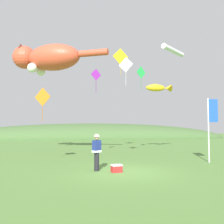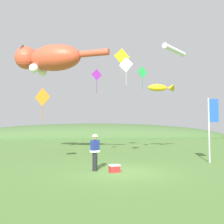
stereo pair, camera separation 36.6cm
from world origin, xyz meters
TOP-DOWN VIEW (x-y plane):
  - ground_plane at (0.00, 0.00)m, footprint 120.00×120.00m
  - distant_hill_ridge at (0.00, 32.02)m, footprint 48.05×10.61m
  - festival_attendant at (-1.18, 0.41)m, footprint 0.49×0.47m
  - kite_spool at (-1.18, 0.98)m, footprint 0.17×0.21m
  - picnic_cooler at (-0.27, -0.05)m, footprint 0.56×0.44m
  - festival_banner_pole at (5.84, 2.47)m, footprint 0.66×0.08m
  - kite_giant_cat at (-4.75, 8.75)m, footprint 7.82×3.96m
  - kite_fish_windsock at (5.19, 10.73)m, footprint 2.51×0.85m
  - kite_tube_streamer at (5.26, 6.98)m, footprint 2.61×2.44m
  - kite_diamond_white at (1.01, 4.55)m, footprint 0.86×0.58m
  - kite_diamond_orange at (-4.20, 3.07)m, footprint 0.97×0.54m
  - kite_diamond_green at (2.92, 8.14)m, footprint 0.88×0.56m
  - kite_diamond_gold at (1.38, 9.30)m, footprint 1.41×0.35m
  - kite_diamond_violet at (-0.90, 6.22)m, footprint 0.77×0.42m

SIDE VIEW (x-z plane):
  - ground_plane at x=0.00m, z-range 0.00..0.00m
  - distant_hill_ridge at x=0.00m, z-range -2.68..2.68m
  - kite_spool at x=-1.18m, z-range 0.00..0.21m
  - picnic_cooler at x=-0.27m, z-range 0.00..0.36m
  - festival_attendant at x=-1.18m, z-range 0.07..1.84m
  - festival_banner_pole at x=5.84m, z-range 0.60..4.45m
  - kite_diamond_orange at x=-4.20m, z-range 2.85..4.85m
  - kite_fish_windsock at x=5.19m, z-range 5.39..6.15m
  - kite_diamond_violet at x=-0.90m, z-range 5.02..6.78m
  - kite_diamond_white at x=1.01m, z-range 5.32..7.24m
  - kite_diamond_green at x=2.92m, z-range 5.62..7.55m
  - kite_giant_cat at x=-4.75m, z-range 6.47..8.98m
  - kite_tube_streamer at x=5.26m, z-range 7.96..8.40m
  - kite_diamond_gold at x=1.38m, z-range 7.03..9.37m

